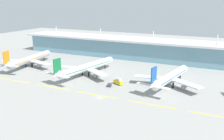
% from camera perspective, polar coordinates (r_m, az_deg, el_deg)
% --- Properties ---
extents(ground_plane, '(600.00, 600.00, 0.00)m').
position_cam_1_polar(ground_plane, '(155.43, -2.77, -6.13)').
color(ground_plane, gray).
extents(terminal_building, '(288.00, 34.00, 28.46)m').
position_cam_1_polar(terminal_building, '(253.39, 9.34, 4.45)').
color(terminal_building, '#6693A8').
rests_on(terminal_building, ground).
extents(airliner_nearest, '(48.46, 65.33, 18.90)m').
position_cam_1_polar(airliner_nearest, '(236.43, -17.81, 2.28)').
color(airliner_nearest, '#ADB2BC').
rests_on(airliner_nearest, ground).
extents(airliner_near_middle, '(48.11, 69.06, 18.90)m').
position_cam_1_polar(airliner_near_middle, '(199.00, -5.63, 0.59)').
color(airliner_near_middle, silver).
rests_on(airliner_near_middle, ground).
extents(airliner_far_middle, '(48.17, 59.89, 18.90)m').
position_cam_1_polar(airliner_far_middle, '(177.34, 12.69, -1.56)').
color(airliner_far_middle, white).
rests_on(airliner_far_middle, ground).
extents(taxiway_stripe_west, '(28.00, 0.70, 0.04)m').
position_cam_1_polar(taxiway_stripe_west, '(199.50, -20.62, -2.23)').
color(taxiway_stripe_west, yellow).
rests_on(taxiway_stripe_west, ground).
extents(taxiway_stripe_mid_west, '(28.00, 0.70, 0.04)m').
position_cam_1_polar(taxiway_stripe_mid_west, '(177.26, -12.92, -3.77)').
color(taxiway_stripe_mid_west, yellow).
rests_on(taxiway_stripe_mid_west, ground).
extents(taxiway_stripe_centre, '(28.00, 0.70, 0.04)m').
position_cam_1_polar(taxiway_stripe_centre, '(159.23, -3.22, -5.59)').
color(taxiway_stripe_centre, yellow).
rests_on(taxiway_stripe_centre, ground).
extents(taxiway_stripe_mid_east, '(28.00, 0.70, 0.04)m').
position_cam_1_polar(taxiway_stripe_mid_east, '(146.96, 8.59, -7.58)').
color(taxiway_stripe_mid_east, yellow).
rests_on(taxiway_stripe_mid_east, ground).
extents(taxiway_stripe_east, '(28.00, 0.70, 0.04)m').
position_cam_1_polar(taxiway_stripe_east, '(141.97, 21.99, -9.44)').
color(taxiway_stripe_east, yellow).
rests_on(taxiway_stripe_east, ground).
extents(fuel_truck, '(7.60, 5.59, 4.95)m').
position_cam_1_polar(fuel_truck, '(177.82, 1.37, -2.54)').
color(fuel_truck, gold).
rests_on(fuel_truck, ground).
extents(pushback_tug, '(3.64, 4.93, 1.85)m').
position_cam_1_polar(pushback_tug, '(174.37, -0.57, -3.31)').
color(pushback_tug, '#333842').
rests_on(pushback_tug, ground).
extents(safety_cone_left_wingtip, '(0.56, 0.56, 0.70)m').
position_cam_1_polar(safety_cone_left_wingtip, '(167.13, 6.35, -4.52)').
color(safety_cone_left_wingtip, orange).
rests_on(safety_cone_left_wingtip, ground).
extents(safety_cone_nose_front, '(0.56, 0.56, 0.70)m').
position_cam_1_polar(safety_cone_nose_front, '(156.52, 7.30, -5.95)').
color(safety_cone_nose_front, orange).
rests_on(safety_cone_nose_front, ground).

